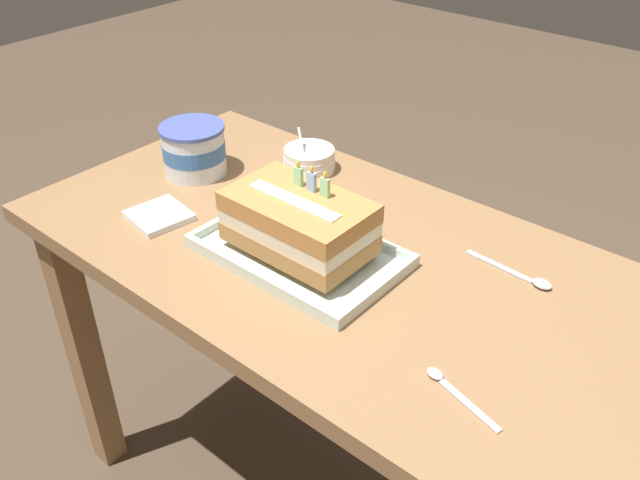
% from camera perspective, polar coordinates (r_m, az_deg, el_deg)
% --- Properties ---
extents(dining_table, '(1.23, 0.62, 0.77)m').
position_cam_1_polar(dining_table, '(1.28, 1.65, -5.55)').
color(dining_table, olive).
rests_on(dining_table, ground_plane).
extents(foil_tray, '(0.36, 0.22, 0.02)m').
position_cam_1_polar(foil_tray, '(1.19, -1.76, -1.12)').
color(foil_tray, silver).
rests_on(foil_tray, dining_table).
extents(birthday_cake, '(0.25, 0.15, 0.14)m').
position_cam_1_polar(birthday_cake, '(1.15, -1.82, 1.54)').
color(birthday_cake, '#BA7D41').
rests_on(birthday_cake, foil_tray).
extents(bowl_stack, '(0.11, 0.11, 0.09)m').
position_cam_1_polar(bowl_stack, '(1.46, -0.92, 6.86)').
color(bowl_stack, white).
rests_on(bowl_stack, dining_table).
extents(ice_cream_tub, '(0.14, 0.14, 0.11)m').
position_cam_1_polar(ice_cream_tub, '(1.46, -10.68, 7.59)').
color(ice_cream_tub, white).
rests_on(ice_cream_tub, dining_table).
extents(serving_spoon_near_tray, '(0.16, 0.03, 0.01)m').
position_cam_1_polar(serving_spoon_near_tray, '(1.18, 17.42, -3.17)').
color(serving_spoon_near_tray, silver).
rests_on(serving_spoon_near_tray, dining_table).
extents(serving_spoon_by_bowls, '(0.14, 0.05, 0.01)m').
position_cam_1_polar(serving_spoon_by_bowls, '(0.96, 10.87, -12.09)').
color(serving_spoon_by_bowls, silver).
rests_on(serving_spoon_by_bowls, dining_table).
extents(napkin_pile, '(0.12, 0.12, 0.01)m').
position_cam_1_polar(napkin_pile, '(1.33, -13.52, 2.02)').
color(napkin_pile, white).
rests_on(napkin_pile, dining_table).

